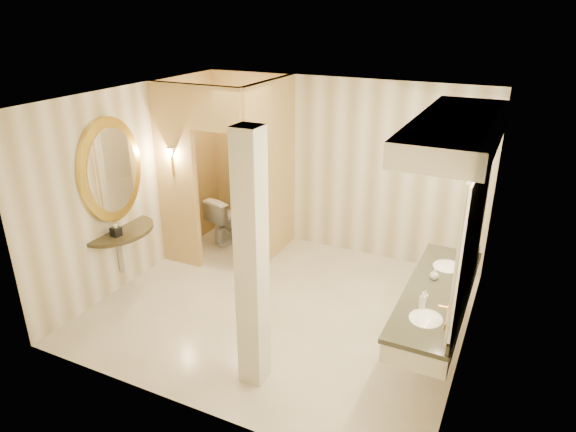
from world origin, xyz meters
name	(u,v)px	position (x,y,z in m)	size (l,w,h in m)	color
floor	(281,307)	(0.00, 0.00, 0.00)	(4.50, 4.50, 0.00)	silver
ceiling	(280,98)	(0.00, 0.00, 2.70)	(4.50, 4.50, 0.00)	white
wall_back	(339,167)	(0.00, 2.00, 1.35)	(4.50, 0.02, 2.70)	silver
wall_front	(180,288)	(0.00, -2.00, 1.35)	(4.50, 0.02, 2.70)	silver
wall_left	(135,185)	(-2.25, 0.00, 1.35)	(0.02, 4.00, 2.70)	silver
wall_right	(476,247)	(2.25, 0.00, 1.35)	(0.02, 4.00, 2.70)	silver
toilet_closet	(241,174)	(-1.13, 0.97, 1.39)	(1.50, 1.55, 2.70)	tan
wall_sconce	(171,153)	(-1.93, 0.43, 1.73)	(0.14, 0.14, 0.42)	#B6853A
vanity	(449,225)	(1.98, -0.21, 1.63)	(0.75, 2.37, 2.09)	beige
console_shelf	(114,196)	(-2.21, -0.46, 1.35)	(1.06, 1.06, 1.98)	black
pillar	(252,264)	(0.35, -1.34, 1.35)	(0.25, 0.25, 2.70)	beige
tissue_box	(116,232)	(-2.08, -0.63, 0.93)	(0.12, 0.12, 0.12)	black
toilet	(230,218)	(-1.69, 1.48, 0.39)	(0.44, 0.77, 0.78)	white
soap_bottle_a	(425,296)	(1.87, -0.50, 0.94)	(0.05, 0.06, 0.12)	beige
soap_bottle_b	(434,274)	(1.87, 0.00, 0.94)	(0.10, 0.10, 0.12)	silver
soap_bottle_c	(422,300)	(1.87, -0.64, 0.97)	(0.07, 0.07, 0.18)	#C6B28C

